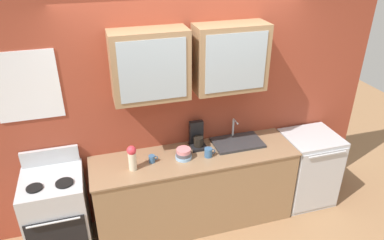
# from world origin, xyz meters

# --- Properties ---
(ground_plane) EXTENTS (10.00, 10.00, 0.00)m
(ground_plane) POSITION_xyz_m (0.00, 0.00, 0.00)
(ground_plane) COLOR #936B47
(back_wall_unit) EXTENTS (4.44, 0.42, 2.60)m
(back_wall_unit) POSITION_xyz_m (-0.01, 0.31, 1.44)
(back_wall_unit) COLOR #993D28
(back_wall_unit) RESTS_ON ground_plane
(counter) EXTENTS (2.24, 0.62, 0.91)m
(counter) POSITION_xyz_m (0.00, 0.00, 0.46)
(counter) COLOR #93704C
(counter) RESTS_ON ground_plane
(stove_range) EXTENTS (0.60, 0.64, 1.09)m
(stove_range) POSITION_xyz_m (-1.48, -0.00, 0.46)
(stove_range) COLOR silver
(stove_range) RESTS_ON ground_plane
(sink_faucet) EXTENTS (0.55, 0.35, 0.25)m
(sink_faucet) POSITION_xyz_m (0.53, 0.10, 0.93)
(sink_faucet) COLOR #2D2D30
(sink_faucet) RESTS_ON counter
(bowl_stack) EXTENTS (0.17, 0.17, 0.12)m
(bowl_stack) POSITION_xyz_m (-0.13, -0.01, 0.97)
(bowl_stack) COLOR #8CB7E0
(bowl_stack) RESTS_ON counter
(vase) EXTENTS (0.09, 0.09, 0.27)m
(vase) POSITION_xyz_m (-0.68, -0.06, 1.06)
(vase) COLOR beige
(vase) RESTS_ON counter
(cup_near_sink) EXTENTS (0.12, 0.08, 0.10)m
(cup_near_sink) POSITION_xyz_m (0.13, -0.06, 0.97)
(cup_near_sink) COLOR #38608C
(cup_near_sink) RESTS_ON counter
(cup_near_bowls) EXTENTS (0.10, 0.07, 0.08)m
(cup_near_bowls) POSITION_xyz_m (-0.47, 0.01, 0.96)
(cup_near_bowls) COLOR #38608C
(cup_near_bowls) RESTS_ON counter
(dishwasher) EXTENTS (0.63, 0.60, 0.91)m
(dishwasher) POSITION_xyz_m (1.45, -0.00, 0.46)
(dishwasher) COLOR silver
(dishwasher) RESTS_ON ground_plane
(coffee_maker) EXTENTS (0.17, 0.20, 0.29)m
(coffee_maker) POSITION_xyz_m (0.08, 0.18, 1.02)
(coffee_maker) COLOR black
(coffee_maker) RESTS_ON counter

